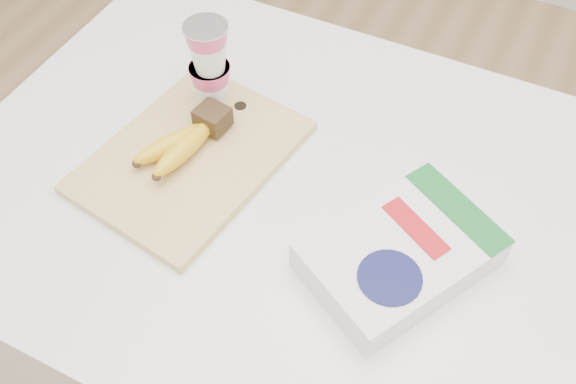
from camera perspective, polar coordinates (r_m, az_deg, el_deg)
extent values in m
cube|color=silver|center=(1.32, 2.74, -12.37)|extent=(1.16, 0.77, 0.87)
cube|color=#DEB479|center=(1.00, -8.58, 3.15)|extent=(0.29, 0.37, 0.02)
cube|color=#382816|center=(1.01, -6.72, 6.57)|extent=(0.05, 0.05, 0.03)
ellipsoid|color=gold|center=(0.99, -10.03, 4.34)|extent=(0.09, 0.14, 0.04)
sphere|color=#382816|center=(0.98, -13.31, 2.47)|extent=(0.01, 0.01, 0.01)
ellipsoid|color=gold|center=(0.98, -9.16, 3.92)|extent=(0.05, 0.15, 0.04)
sphere|color=#382816|center=(0.95, -11.62, 1.34)|extent=(0.01, 0.01, 0.01)
cylinder|color=silver|center=(0.96, -7.37, 14.37)|extent=(0.07, 0.07, 0.00)
cube|color=white|center=(0.88, 9.88, -5.46)|extent=(0.26, 0.29, 0.05)
cube|color=#17682A|center=(0.90, 14.89, -1.36)|extent=(0.17, 0.12, 0.00)
cylinder|color=#121445|center=(0.82, 9.03, -7.52)|extent=(0.11, 0.11, 0.00)
cube|color=red|center=(0.87, 11.28, -3.12)|extent=(0.11, 0.08, 0.00)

